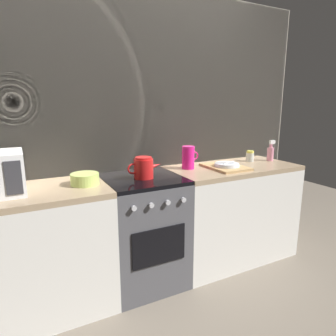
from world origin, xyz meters
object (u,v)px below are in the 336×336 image
(spice_jar, at_px, (250,156))
(spray_bottle, at_px, (270,153))
(pitcher, at_px, (188,157))
(stove_unit, at_px, (143,231))
(dish_pile, at_px, (226,166))
(kettle, at_px, (143,168))
(mixing_bowl, at_px, (85,179))

(spice_jar, relative_size, spray_bottle, 0.52)
(pitcher, relative_size, spice_jar, 1.90)
(stove_unit, distance_m, dish_pile, 0.92)
(dish_pile, bearing_deg, pitcher, 156.03)
(stove_unit, xyz_separation_m, dish_pile, (0.79, -0.04, 0.47))
(pitcher, relative_size, spray_bottle, 0.99)
(kettle, distance_m, spray_bottle, 1.40)
(kettle, xyz_separation_m, spray_bottle, (1.40, 0.07, -0.00))
(pitcher, distance_m, spice_jar, 0.72)
(mixing_bowl, bearing_deg, pitcher, 6.32)
(dish_pile, bearing_deg, spice_jar, 18.86)
(spray_bottle, bearing_deg, mixing_bowl, -178.77)
(pitcher, bearing_deg, dish_pile, -23.97)
(mixing_bowl, height_order, dish_pile, mixing_bowl)
(stove_unit, height_order, pitcher, pitcher)
(kettle, bearing_deg, dish_pile, -0.60)
(mixing_bowl, xyz_separation_m, dish_pile, (1.23, -0.04, -0.02))
(stove_unit, distance_m, spice_jar, 1.30)
(mixing_bowl, bearing_deg, spice_jar, 3.63)
(mixing_bowl, relative_size, dish_pile, 0.50)
(stove_unit, relative_size, pitcher, 4.50)
(kettle, height_order, pitcher, pitcher)
(kettle, height_order, dish_pile, kettle)
(mixing_bowl, relative_size, spice_jar, 1.90)
(spray_bottle, bearing_deg, stove_unit, -178.58)
(mixing_bowl, bearing_deg, kettle, -3.51)
(stove_unit, height_order, dish_pile, dish_pile)
(spice_jar, bearing_deg, mixing_bowl, -176.37)
(stove_unit, bearing_deg, kettle, -93.56)
(pitcher, height_order, dish_pile, pitcher)
(pitcher, xyz_separation_m, spice_jar, (0.71, 0.00, -0.05))
(pitcher, xyz_separation_m, dish_pile, (0.31, -0.14, -0.08))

